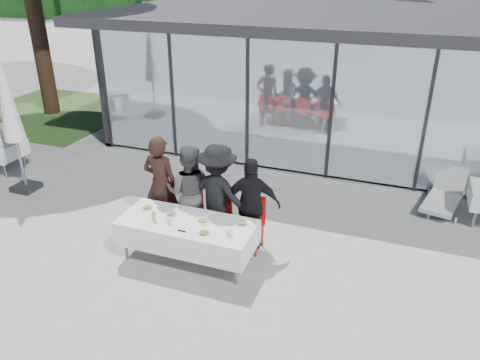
% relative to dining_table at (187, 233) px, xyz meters
% --- Properties ---
extents(ground, '(90.00, 90.00, 0.00)m').
position_rel_dining_table_xyz_m(ground, '(0.54, 0.02, -0.54)').
color(ground, '#9E9B96').
rests_on(ground, ground).
extents(pavilion, '(14.80, 8.80, 3.44)m').
position_rel_dining_table_xyz_m(pavilion, '(2.55, 8.18, 1.61)').
color(pavilion, gray).
rests_on(pavilion, ground).
extents(dining_table, '(2.26, 0.96, 0.75)m').
position_rel_dining_table_xyz_m(dining_table, '(0.00, 0.00, 0.00)').
color(dining_table, white).
rests_on(dining_table, ground).
extents(diner_a, '(0.70, 0.70, 1.86)m').
position_rel_dining_table_xyz_m(diner_a, '(-0.89, 0.76, 0.39)').
color(diner_a, '#311C15').
rests_on(diner_a, ground).
extents(diner_chair_a, '(0.44, 0.44, 0.97)m').
position_rel_dining_table_xyz_m(diner_chair_a, '(-0.89, 0.75, -0.00)').
color(diner_chair_a, red).
rests_on(diner_chair_a, ground).
extents(diner_b, '(1.01, 1.01, 1.76)m').
position_rel_dining_table_xyz_m(diner_b, '(-0.32, 0.76, 0.34)').
color(diner_b, '#535353').
rests_on(diner_b, ground).
extents(diner_chair_b, '(0.44, 0.44, 0.97)m').
position_rel_dining_table_xyz_m(diner_chair_b, '(-0.32, 0.75, -0.00)').
color(diner_chair_b, red).
rests_on(diner_chair_b, ground).
extents(diner_c, '(1.36, 1.36, 1.85)m').
position_rel_dining_table_xyz_m(diner_c, '(0.24, 0.76, 0.39)').
color(diner_c, black).
rests_on(diner_c, ground).
extents(diner_chair_c, '(0.44, 0.44, 0.97)m').
position_rel_dining_table_xyz_m(diner_chair_c, '(0.24, 0.75, -0.00)').
color(diner_chair_c, red).
rests_on(diner_chair_c, ground).
extents(diner_d, '(1.19, 1.19, 1.68)m').
position_rel_dining_table_xyz_m(diner_d, '(0.86, 0.76, 0.30)').
color(diner_d, black).
rests_on(diner_d, ground).
extents(diner_chair_d, '(0.44, 0.44, 0.97)m').
position_rel_dining_table_xyz_m(diner_chair_d, '(0.86, 0.75, -0.00)').
color(diner_chair_d, red).
rests_on(diner_chair_d, ground).
extents(plate_a, '(0.24, 0.24, 0.07)m').
position_rel_dining_table_xyz_m(plate_a, '(-0.82, 0.15, 0.24)').
color(plate_a, white).
rests_on(plate_a, dining_table).
extents(plate_b, '(0.24, 0.24, 0.07)m').
position_rel_dining_table_xyz_m(plate_b, '(-0.33, 0.09, 0.24)').
color(plate_b, white).
rests_on(plate_b, dining_table).
extents(plate_c, '(0.24, 0.24, 0.07)m').
position_rel_dining_table_xyz_m(plate_c, '(0.25, 0.08, 0.24)').
color(plate_c, white).
rests_on(plate_c, dining_table).
extents(plate_d, '(0.24, 0.24, 0.07)m').
position_rel_dining_table_xyz_m(plate_d, '(0.89, 0.22, 0.24)').
color(plate_d, white).
rests_on(plate_d, dining_table).
extents(plate_extra, '(0.24, 0.24, 0.07)m').
position_rel_dining_table_xyz_m(plate_extra, '(0.43, -0.26, 0.24)').
color(plate_extra, white).
rests_on(plate_extra, dining_table).
extents(juice_bottle, '(0.06, 0.06, 0.16)m').
position_rel_dining_table_xyz_m(juice_bottle, '(-0.51, -0.16, 0.29)').
color(juice_bottle, '#8AB54B').
rests_on(juice_bottle, dining_table).
extents(drinking_glasses, '(1.13, 0.13, 0.10)m').
position_rel_dining_table_xyz_m(drinking_glasses, '(0.46, -0.14, 0.26)').
color(drinking_glasses, silver).
rests_on(drinking_glasses, dining_table).
extents(folded_eyeglasses, '(0.14, 0.03, 0.01)m').
position_rel_dining_table_xyz_m(folded_eyeglasses, '(0.06, -0.30, 0.22)').
color(folded_eyeglasses, black).
rests_on(folded_eyeglasses, dining_table).
extents(spare_table_left, '(0.86, 0.86, 0.74)m').
position_rel_dining_table_xyz_m(spare_table_left, '(-5.74, 1.79, 0.02)').
color(spare_table_left, white).
rests_on(spare_table_left, ground).
extents(market_umbrella, '(0.50, 0.50, 3.00)m').
position_rel_dining_table_xyz_m(market_umbrella, '(-4.56, 1.16, 1.38)').
color(market_umbrella, black).
rests_on(market_umbrella, ground).
extents(lounger, '(0.90, 1.44, 0.72)m').
position_rel_dining_table_xyz_m(lounger, '(4.10, 3.57, -0.28)').
color(lounger, silver).
rests_on(lounger, ground).
extents(grass_patch, '(5.00, 5.00, 0.02)m').
position_rel_dining_table_xyz_m(grass_patch, '(-7.96, 6.02, -0.53)').
color(grass_patch, '#385926').
rests_on(grass_patch, ground).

